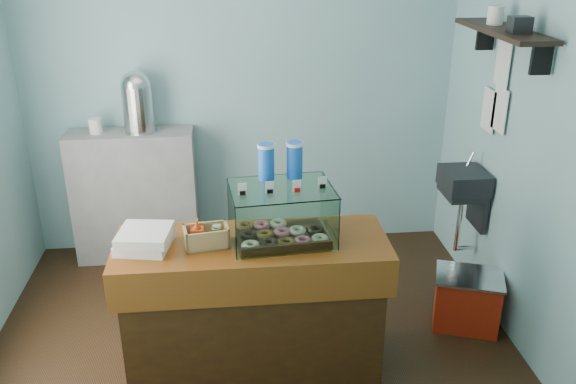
{
  "coord_description": "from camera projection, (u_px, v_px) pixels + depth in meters",
  "views": [
    {
      "loc": [
        -0.11,
        -3.4,
        2.56
      ],
      "look_at": [
        0.22,
        -0.15,
        1.16
      ],
      "focal_mm": 38.0,
      "sensor_mm": 36.0,
      "label": 1
    }
  ],
  "objects": [
    {
      "name": "coffee_urn",
      "position": [
        137.0,
        100.0,
        4.74
      ],
      "size": [
        0.26,
        0.26,
        0.49
      ],
      "color": "silver",
      "rests_on": "back_shelf"
    },
    {
      "name": "counter",
      "position": [
        254.0,
        306.0,
        3.72
      ],
      "size": [
        1.6,
        0.6,
        0.9
      ],
      "color": "#3B220B",
      "rests_on": "ground"
    },
    {
      "name": "display_case",
      "position": [
        280.0,
        209.0,
        3.54
      ],
      "size": [
        0.63,
        0.48,
        0.54
      ],
      "rotation": [
        0.0,
        0.0,
        0.09
      ],
      "color": "#321B0F",
      "rests_on": "counter"
    },
    {
      "name": "pastry_boxes",
      "position": [
        145.0,
        239.0,
        3.46
      ],
      "size": [
        0.33,
        0.34,
        0.11
      ],
      "rotation": [
        0.0,
        0.0,
        -0.19
      ],
      "color": "white",
      "rests_on": "counter"
    },
    {
      "name": "condiment_crate",
      "position": [
        205.0,
        236.0,
        3.47
      ],
      "size": [
        0.27,
        0.19,
        0.18
      ],
      "rotation": [
        0.0,
        0.0,
        0.16
      ],
      "color": "tan",
      "rests_on": "counter"
    },
    {
      "name": "back_shelf",
      "position": [
        135.0,
        196.0,
        5.04
      ],
      "size": [
        1.0,
        0.32,
        1.1
      ],
      "primitive_type": "cube",
      "color": "gray",
      "rests_on": "ground"
    },
    {
      "name": "ground",
      "position": [
        253.0,
        342.0,
        4.13
      ],
      "size": [
        3.5,
        3.5,
        0.0
      ],
      "primitive_type": "plane",
      "color": "black",
      "rests_on": "ground"
    },
    {
      "name": "room_shell",
      "position": [
        251.0,
        95.0,
        3.47
      ],
      "size": [
        3.54,
        3.04,
        2.82
      ],
      "color": "#79ABB0",
      "rests_on": "ground"
    },
    {
      "name": "red_cooler",
      "position": [
        467.0,
        300.0,
        4.25
      ],
      "size": [
        0.54,
        0.47,
        0.4
      ],
      "rotation": [
        0.0,
        0.0,
        -0.34
      ],
      "color": "#B5230E",
      "rests_on": "ground"
    }
  ]
}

